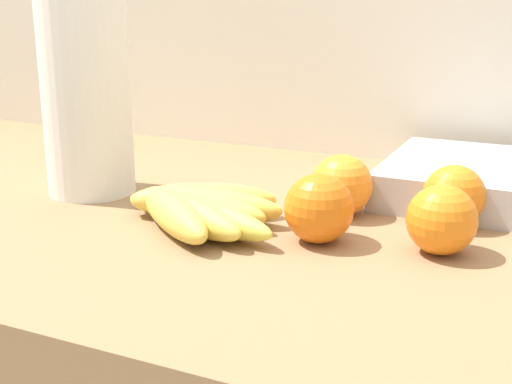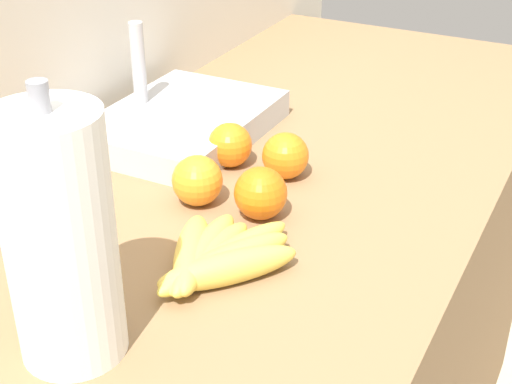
% 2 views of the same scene
% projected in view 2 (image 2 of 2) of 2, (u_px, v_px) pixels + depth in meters
% --- Properties ---
extents(wall_back, '(2.39, 0.06, 1.30)m').
position_uv_depth(wall_back, '(36.00, 298.00, 1.33)').
color(wall_back, silver).
rests_on(wall_back, ground).
extents(banana_bunch, '(0.22, 0.19, 0.04)m').
position_uv_depth(banana_bunch, '(215.00, 258.00, 0.93)').
color(banana_bunch, '#E5C24C').
rests_on(banana_bunch, counter).
extents(orange_far_right, '(0.07, 0.07, 0.07)m').
position_uv_depth(orange_far_right, '(261.00, 193.00, 1.04)').
color(orange_far_right, orange).
rests_on(orange_far_right, counter).
extents(orange_front, '(0.07, 0.07, 0.07)m').
position_uv_depth(orange_front, '(230.00, 145.00, 1.18)').
color(orange_front, orange).
rests_on(orange_front, counter).
extents(orange_back_left, '(0.07, 0.07, 0.07)m').
position_uv_depth(orange_back_left, '(197.00, 180.00, 1.08)').
color(orange_back_left, orange).
rests_on(orange_back_left, counter).
extents(orange_right, '(0.07, 0.07, 0.07)m').
position_uv_depth(orange_right, '(285.00, 156.00, 1.15)').
color(orange_right, orange).
rests_on(orange_right, counter).
extents(paper_towel_roll, '(0.11, 0.11, 0.31)m').
position_uv_depth(paper_towel_roll, '(60.00, 240.00, 0.75)').
color(paper_towel_roll, white).
rests_on(paper_towel_roll, counter).
extents(sink_basin, '(0.33, 0.24, 0.19)m').
position_uv_depth(sink_basin, '(183.00, 122.00, 1.29)').
color(sink_basin, '#B7BABF').
rests_on(sink_basin, counter).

